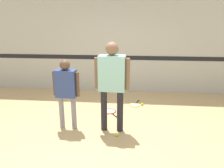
# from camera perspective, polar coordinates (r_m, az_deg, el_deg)

# --- Properties ---
(ground_plane) EXTENTS (16.00, 16.00, 0.00)m
(ground_plane) POSITION_cam_1_polar(r_m,az_deg,el_deg) (4.26, -2.79, -12.73)
(ground_plane) COLOR tan
(wall_back) EXTENTS (16.00, 0.07, 3.20)m
(wall_back) POSITION_cam_1_polar(r_m,az_deg,el_deg) (6.37, 0.45, 12.06)
(wall_back) COLOR beige
(wall_back) RESTS_ON ground_plane
(person_instructor) EXTENTS (0.65, 0.29, 1.71)m
(person_instructor) POSITION_cam_1_polar(r_m,az_deg,el_deg) (3.98, 0.00, 1.61)
(person_instructor) COLOR #232328
(person_instructor) RESTS_ON ground_plane
(person_student_left) EXTENTS (0.52, 0.23, 1.37)m
(person_student_left) POSITION_cam_1_polar(r_m,az_deg,el_deg) (4.22, -11.88, -0.79)
(person_student_left) COLOR gray
(person_student_left) RESTS_ON ground_plane
(racket_spare_on_floor) EXTENTS (0.36, 0.54, 0.03)m
(racket_spare_on_floor) POSITION_cam_1_polar(r_m,az_deg,el_deg) (5.59, 6.01, -5.38)
(racket_spare_on_floor) COLOR #C6D838
(racket_spare_on_floor) RESTS_ON ground_plane
(racket_second_spare) EXTENTS (0.43, 0.52, 0.03)m
(racket_second_spare) POSITION_cam_1_polar(r_m,az_deg,el_deg) (5.16, -0.59, -7.19)
(racket_second_spare) COLOR red
(racket_second_spare) RESTS_ON ground_plane
(tennis_ball_near_instructor) EXTENTS (0.07, 0.07, 0.07)m
(tennis_ball_near_instructor) POSITION_cam_1_polar(r_m,az_deg,el_deg) (4.14, 1.21, -13.08)
(tennis_ball_near_instructor) COLOR #CCE038
(tennis_ball_near_instructor) RESTS_ON ground_plane
(tennis_ball_by_spare_racket) EXTENTS (0.07, 0.07, 0.07)m
(tennis_ball_by_spare_racket) POSITION_cam_1_polar(r_m,az_deg,el_deg) (5.58, 7.85, -5.21)
(tennis_ball_by_spare_racket) COLOR #CCE038
(tennis_ball_by_spare_racket) RESTS_ON ground_plane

